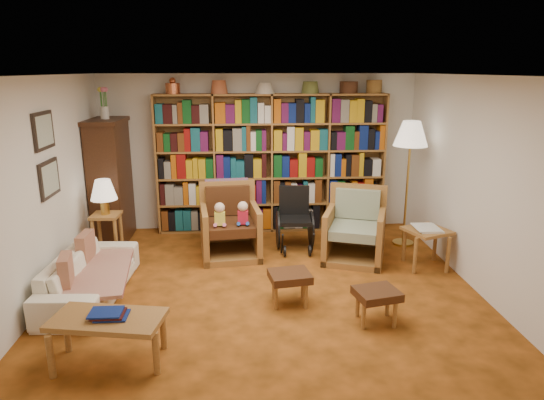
{
  "coord_description": "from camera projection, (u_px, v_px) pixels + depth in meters",
  "views": [
    {
      "loc": [
        -0.27,
        -5.27,
        2.56
      ],
      "look_at": [
        0.1,
        0.6,
        0.97
      ],
      "focal_mm": 32.0,
      "sensor_mm": 36.0,
      "label": 1
    }
  ],
  "objects": [
    {
      "name": "wall_left",
      "position": [
        38.0,
        194.0,
        5.28
      ],
      "size": [
        0.0,
        5.0,
        5.0
      ],
      "primitive_type": "plane",
      "rotation": [
        1.57,
        0.0,
        1.57
      ],
      "color": "silver",
      "rests_on": "floor"
    },
    {
      "name": "ceiling",
      "position": [
        266.0,
        75.0,
        5.11
      ],
      "size": [
        5.0,
        5.0,
        0.0
      ],
      "primitive_type": "plane",
      "rotation": [
        3.14,
        0.0,
        0.0
      ],
      "color": "white",
      "rests_on": "wall_back"
    },
    {
      "name": "footstool_b",
      "position": [
        377.0,
        296.0,
        5.0
      ],
      "size": [
        0.5,
        0.45,
        0.37
      ],
      "color": "#472212",
      "rests_on": "floor"
    },
    {
      "name": "wall_back",
      "position": [
        259.0,
        153.0,
        7.84
      ],
      "size": [
        5.0,
        0.0,
        5.0
      ],
      "primitive_type": "plane",
      "rotation": [
        1.57,
        0.0,
        0.0
      ],
      "color": "silver",
      "rests_on": "floor"
    },
    {
      "name": "curio_cabinet",
      "position": [
        111.0,
        179.0,
        7.3
      ],
      "size": [
        0.5,
        0.95,
        2.4
      ],
      "color": "#3D2010",
      "rests_on": "floor"
    },
    {
      "name": "footstool_a",
      "position": [
        290.0,
        278.0,
        5.4
      ],
      "size": [
        0.5,
        0.44,
        0.38
      ],
      "color": "#472212",
      "rests_on": "floor"
    },
    {
      "name": "cushion_left",
      "position": [
        86.0,
        249.0,
        5.88
      ],
      "size": [
        0.13,
        0.37,
        0.37
      ],
      "primitive_type": "cube",
      "rotation": [
        0.0,
        0.0,
        -0.04
      ],
      "color": "maroon",
      "rests_on": "sofa"
    },
    {
      "name": "bookshelf",
      "position": [
        271.0,
        160.0,
        7.71
      ],
      "size": [
        3.6,
        0.3,
        2.42
      ],
      "color": "#A37132",
      "rests_on": "floor"
    },
    {
      "name": "cushion_right",
      "position": [
        66.0,
        273.0,
        5.2
      ],
      "size": [
        0.18,
        0.37,
        0.36
      ],
      "primitive_type": "cube",
      "rotation": [
        0.0,
        0.0,
        0.2
      ],
      "color": "maroon",
      "rests_on": "sofa"
    },
    {
      "name": "sofa_throw",
      "position": [
        94.0,
        272.0,
        5.59
      ],
      "size": [
        0.96,
        1.55,
        0.04
      ],
      "primitive_type": "cube",
      "rotation": [
        0.0,
        0.0,
        0.13
      ],
      "color": "beige",
      "rests_on": "sofa"
    },
    {
      "name": "sofa",
      "position": [
        90.0,
        275.0,
        5.6
      ],
      "size": [
        1.79,
        0.77,
        0.51
      ],
      "primitive_type": "imported",
      "rotation": [
        0.0,
        0.0,
        1.52
      ],
      "color": "white",
      "rests_on": "floor"
    },
    {
      "name": "floor",
      "position": [
        267.0,
        292.0,
        5.76
      ],
      "size": [
        5.0,
        5.0,
        0.0
      ],
      "primitive_type": "plane",
      "color": "#B1591B",
      "rests_on": "ground"
    },
    {
      "name": "side_table_lamp",
      "position": [
        107.0,
        227.0,
        6.69
      ],
      "size": [
        0.39,
        0.39,
        0.64
      ],
      "color": "#A37132",
      "rests_on": "floor"
    },
    {
      "name": "armchair_leather",
      "position": [
        230.0,
        225.0,
        6.89
      ],
      "size": [
        0.9,
        0.95,
        1.03
      ],
      "color": "#A37132",
      "rests_on": "floor"
    },
    {
      "name": "wall_right",
      "position": [
        483.0,
        187.0,
        5.59
      ],
      "size": [
        0.0,
        5.0,
        5.0
      ],
      "primitive_type": "plane",
      "rotation": [
        1.57,
        0.0,
        -1.57
      ],
      "color": "silver",
      "rests_on": "floor"
    },
    {
      "name": "wheelchair",
      "position": [
        295.0,
        221.0,
        7.1
      ],
      "size": [
        0.52,
        0.73,
        0.91
      ],
      "color": "black",
      "rests_on": "floor"
    },
    {
      "name": "coffee_table",
      "position": [
        108.0,
        323.0,
        4.28
      ],
      "size": [
        1.05,
        0.65,
        0.51
      ],
      "color": "#A37132",
      "rests_on": "floor"
    },
    {
      "name": "side_table_papers",
      "position": [
        427.0,
        235.0,
        6.39
      ],
      "size": [
        0.65,
        0.65,
        0.56
      ],
      "color": "#A37132",
      "rests_on": "floor"
    },
    {
      "name": "armchair_sage",
      "position": [
        353.0,
        231.0,
        6.75
      ],
      "size": [
        1.06,
        1.06,
        0.99
      ],
      "color": "#A37132",
      "rests_on": "floor"
    },
    {
      "name": "wall_front",
      "position": [
        287.0,
        287.0,
        3.03
      ],
      "size": [
        5.0,
        0.0,
        5.0
      ],
      "primitive_type": "plane",
      "rotation": [
        -1.57,
        0.0,
        0.0
      ],
      "color": "silver",
      "rests_on": "floor"
    },
    {
      "name": "framed_pictures",
      "position": [
        47.0,
        155.0,
        5.48
      ],
      "size": [
        0.03,
        0.52,
        0.97
      ],
      "color": "black",
      "rests_on": "wall_left"
    },
    {
      "name": "floor_lamp",
      "position": [
        411.0,
        139.0,
        6.94
      ],
      "size": [
        0.49,
        0.49,
        1.85
      ],
      "color": "#BB933C",
      "rests_on": "floor"
    },
    {
      "name": "table_lamp",
      "position": [
        103.0,
        191.0,
        6.55
      ],
      "size": [
        0.36,
        0.36,
        0.48
      ],
      "color": "#BB933C",
      "rests_on": "side_table_lamp"
    }
  ]
}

